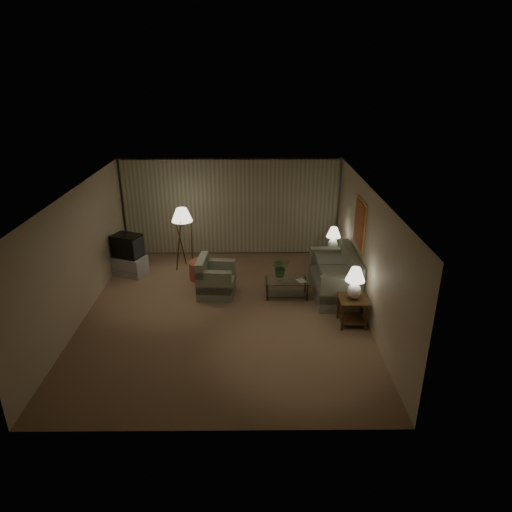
% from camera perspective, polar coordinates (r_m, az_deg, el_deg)
% --- Properties ---
extents(ground, '(7.00, 7.00, 0.00)m').
position_cam_1_polar(ground, '(10.06, -3.86, -7.00)').
color(ground, '#8C6E4D').
rests_on(ground, ground).
extents(room_shell, '(6.04, 7.02, 2.72)m').
position_cam_1_polar(room_shell, '(10.74, -3.54, 5.18)').
color(room_shell, '#C3B896').
rests_on(room_shell, ground).
extents(sofa, '(1.87, 0.96, 0.83)m').
position_cam_1_polar(sofa, '(10.76, 9.76, -2.74)').
color(sofa, gray).
rests_on(sofa, ground).
extents(armchair, '(0.98, 0.94, 0.72)m').
position_cam_1_polar(armchair, '(10.66, -4.99, -3.02)').
color(armchair, gray).
rests_on(armchair, ground).
extents(side_table_near, '(0.58, 0.58, 0.60)m').
position_cam_1_polar(side_table_near, '(9.61, 11.98, -6.17)').
color(side_table_near, '#321F0D').
rests_on(side_table_near, ground).
extents(side_table_far, '(0.53, 0.45, 0.60)m').
position_cam_1_polar(side_table_far, '(11.91, 9.48, -0.17)').
color(side_table_far, '#321F0D').
rests_on(side_table_far, ground).
extents(table_lamp_near, '(0.40, 0.40, 0.68)m').
position_cam_1_polar(table_lamp_near, '(9.34, 12.27, -3.02)').
color(table_lamp_near, white).
rests_on(table_lamp_near, side_table_near).
extents(table_lamp_far, '(0.36, 0.36, 0.62)m').
position_cam_1_polar(table_lamp_far, '(11.70, 9.65, 2.37)').
color(table_lamp_far, white).
rests_on(table_lamp_far, side_table_far).
extents(coffee_table, '(1.05, 0.57, 0.41)m').
position_cam_1_polar(coffee_table, '(10.59, 3.86, -3.69)').
color(coffee_table, silver).
rests_on(coffee_table, ground).
extents(tv_cabinet, '(1.19, 1.09, 0.50)m').
position_cam_1_polar(tv_cabinet, '(12.11, -15.51, -1.12)').
color(tv_cabinet, '#B0B0B3').
rests_on(tv_cabinet, ground).
extents(crt_tv, '(1.01, 0.95, 0.58)m').
position_cam_1_polar(crt_tv, '(11.91, -15.78, 1.25)').
color(crt_tv, black).
rests_on(crt_tv, tv_cabinet).
extents(floor_lamp, '(0.54, 0.54, 1.65)m').
position_cam_1_polar(floor_lamp, '(11.94, -9.07, 2.29)').
color(floor_lamp, '#321F0D').
rests_on(floor_lamp, ground).
extents(ottoman, '(0.87, 0.87, 0.44)m').
position_cam_1_polar(ottoman, '(11.56, -6.70, -1.73)').
color(ottoman, '#9D4B35').
rests_on(ottoman, ground).
extents(vase, '(0.19, 0.19, 0.16)m').
position_cam_1_polar(vase, '(10.48, 3.07, -2.62)').
color(vase, white).
rests_on(vase, coffee_table).
extents(flowers, '(0.47, 0.43, 0.45)m').
position_cam_1_polar(flowers, '(10.36, 3.11, -1.09)').
color(flowers, '#2F672D').
rests_on(flowers, vase).
extents(book, '(0.26, 0.29, 0.02)m').
position_cam_1_polar(book, '(10.46, 5.29, -3.20)').
color(book, olive).
rests_on(book, coffee_table).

